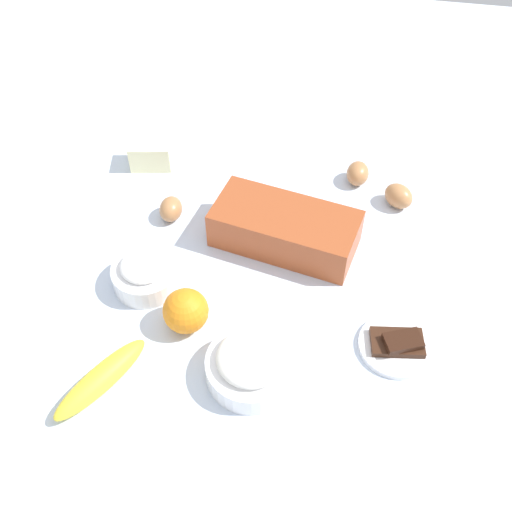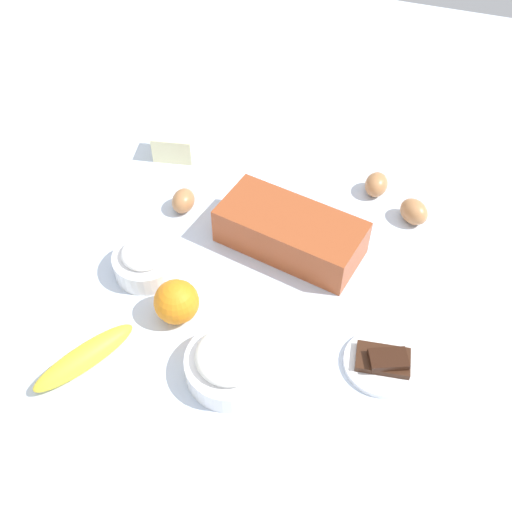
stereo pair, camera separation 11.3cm
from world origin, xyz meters
name	(u,v)px [view 1 (the left image)]	position (x,y,z in m)	size (l,w,h in m)	color
ground_plane	(256,273)	(0.00, 0.00, -0.01)	(2.40, 2.40, 0.02)	silver
loaf_pan	(285,228)	(0.04, 0.08, 0.04)	(0.30, 0.18, 0.08)	#9E4723
flour_bowl	(251,364)	(0.03, -0.23, 0.03)	(0.15, 0.15, 0.07)	white
sugar_bowl	(145,273)	(-0.20, -0.07, 0.03)	(0.12, 0.12, 0.07)	white
banana	(101,379)	(-0.20, -0.29, 0.02)	(0.19, 0.04, 0.04)	yellow
orange_fruit	(186,311)	(-0.10, -0.15, 0.04)	(0.08, 0.08, 0.08)	orange
butter_block	(151,153)	(-0.29, 0.27, 0.03)	(0.09, 0.06, 0.06)	#F4EDB2
egg_near_butter	(399,196)	(0.26, 0.23, 0.02)	(0.05, 0.05, 0.06)	#B67B4A
egg_beside_bowl	(358,173)	(0.17, 0.29, 0.02)	(0.05, 0.05, 0.06)	#B17848
egg_loose	(171,209)	(-0.20, 0.11, 0.02)	(0.05, 0.05, 0.06)	#B07748
chocolate_plate	(397,344)	(0.27, -0.13, 0.01)	(0.13, 0.13, 0.03)	white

